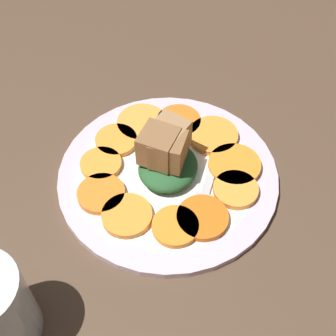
# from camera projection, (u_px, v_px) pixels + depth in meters

# --- Properties ---
(table_slab) EXTENTS (1.20, 1.20, 0.02)m
(table_slab) POSITION_uv_depth(u_px,v_px,m) (168.00, 182.00, 0.63)
(table_slab) COLOR #4C3828
(table_slab) RESTS_ON ground
(plate) EXTENTS (0.29, 0.29, 0.01)m
(plate) POSITION_uv_depth(u_px,v_px,m) (168.00, 175.00, 0.62)
(plate) COLOR silver
(plate) RESTS_ON table_slab
(carrot_slice_0) EXTENTS (0.06, 0.06, 0.01)m
(carrot_slice_0) POSITION_uv_depth(u_px,v_px,m) (116.00, 140.00, 0.64)
(carrot_slice_0) COLOR orange
(carrot_slice_0) RESTS_ON plate
(carrot_slice_1) EXTENTS (0.05, 0.05, 0.01)m
(carrot_slice_1) POSITION_uv_depth(u_px,v_px,m) (101.00, 164.00, 0.62)
(carrot_slice_1) COLOR orange
(carrot_slice_1) RESTS_ON plate
(carrot_slice_2) EXTENTS (0.06, 0.06, 0.01)m
(carrot_slice_2) POSITION_uv_depth(u_px,v_px,m) (101.00, 194.00, 0.59)
(carrot_slice_2) COLOR orange
(carrot_slice_2) RESTS_ON plate
(carrot_slice_3) EXTENTS (0.06, 0.06, 0.01)m
(carrot_slice_3) POSITION_uv_depth(u_px,v_px,m) (127.00, 215.00, 0.57)
(carrot_slice_3) COLOR orange
(carrot_slice_3) RESTS_ON plate
(carrot_slice_4) EXTENTS (0.06, 0.06, 0.01)m
(carrot_slice_4) POSITION_uv_depth(u_px,v_px,m) (175.00, 226.00, 0.56)
(carrot_slice_4) COLOR orange
(carrot_slice_4) RESTS_ON plate
(carrot_slice_5) EXTENTS (0.06, 0.06, 0.01)m
(carrot_slice_5) POSITION_uv_depth(u_px,v_px,m) (202.00, 218.00, 0.57)
(carrot_slice_5) COLOR orange
(carrot_slice_5) RESTS_ON plate
(carrot_slice_6) EXTENTS (0.06, 0.06, 0.01)m
(carrot_slice_6) POSITION_uv_depth(u_px,v_px,m) (236.00, 190.00, 0.59)
(carrot_slice_6) COLOR orange
(carrot_slice_6) RESTS_ON plate
(carrot_slice_7) EXTENTS (0.07, 0.07, 0.01)m
(carrot_slice_7) POSITION_uv_depth(u_px,v_px,m) (234.00, 165.00, 0.62)
(carrot_slice_7) COLOR orange
(carrot_slice_7) RESTS_ON plate
(carrot_slice_8) EXTENTS (0.07, 0.07, 0.01)m
(carrot_slice_8) POSITION_uv_depth(u_px,v_px,m) (213.00, 135.00, 0.65)
(carrot_slice_8) COLOR orange
(carrot_slice_8) RESTS_ON plate
(carrot_slice_9) EXTENTS (0.06, 0.06, 0.01)m
(carrot_slice_9) POSITION_uv_depth(u_px,v_px,m) (179.00, 122.00, 0.67)
(carrot_slice_9) COLOR orange
(carrot_slice_9) RESTS_ON plate
(carrot_slice_10) EXTENTS (0.07, 0.07, 0.01)m
(carrot_slice_10) POSITION_uv_depth(u_px,v_px,m) (142.00, 123.00, 0.66)
(carrot_slice_10) COLOR #F99438
(carrot_slice_10) RESTS_ON plate
(center_pile) EXTENTS (0.09, 0.08, 0.07)m
(center_pile) POSITION_uv_depth(u_px,v_px,m) (166.00, 154.00, 0.59)
(center_pile) COLOR #235128
(center_pile) RESTS_ON plate
(fork) EXTENTS (0.19, 0.04, 0.00)m
(fork) POSITION_uv_depth(u_px,v_px,m) (209.00, 179.00, 0.60)
(fork) COLOR #B2B2B7
(fork) RESTS_ON plate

